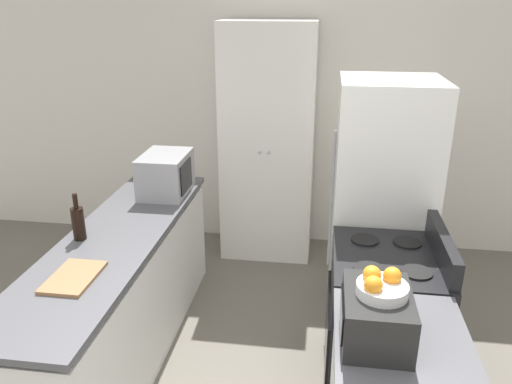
{
  "coord_description": "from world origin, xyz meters",
  "views": [
    {
      "loc": [
        0.45,
        -1.42,
        2.29
      ],
      "look_at": [
        0.0,
        1.77,
        1.05
      ],
      "focal_mm": 35.0,
      "sensor_mm": 36.0,
      "label": 1
    }
  ],
  "objects_px": {
    "stove": "(382,319)",
    "toaster_oven": "(376,316)",
    "wine_bottle": "(78,222)",
    "fruit_bowl": "(381,285)",
    "refrigerator": "(381,205)",
    "pantry_cabinet": "(268,144)",
    "microwave": "(166,174)"
  },
  "relations": [
    {
      "from": "microwave",
      "to": "fruit_bowl",
      "type": "relative_size",
      "value": 2.11
    },
    {
      "from": "fruit_bowl",
      "to": "stove",
      "type": "bearing_deg",
      "value": 79.86
    },
    {
      "from": "pantry_cabinet",
      "to": "fruit_bowl",
      "type": "distance_m",
      "value": 2.6
    },
    {
      "from": "toaster_oven",
      "to": "fruit_bowl",
      "type": "relative_size",
      "value": 1.82
    },
    {
      "from": "wine_bottle",
      "to": "fruit_bowl",
      "type": "xyz_separation_m",
      "value": [
        1.75,
        -0.74,
        0.15
      ]
    },
    {
      "from": "wine_bottle",
      "to": "pantry_cabinet",
      "type": "bearing_deg",
      "value": 60.8
    },
    {
      "from": "microwave",
      "to": "pantry_cabinet",
      "type": "bearing_deg",
      "value": 52.76
    },
    {
      "from": "refrigerator",
      "to": "microwave",
      "type": "xyz_separation_m",
      "value": [
        -1.62,
        0.04,
        0.15
      ]
    },
    {
      "from": "stove",
      "to": "fruit_bowl",
      "type": "distance_m",
      "value": 1.07
    },
    {
      "from": "pantry_cabinet",
      "to": "microwave",
      "type": "xyz_separation_m",
      "value": [
        -0.68,
        -0.89,
        -0.02
      ]
    },
    {
      "from": "refrigerator",
      "to": "wine_bottle",
      "type": "bearing_deg",
      "value": -157.07
    },
    {
      "from": "pantry_cabinet",
      "to": "refrigerator",
      "type": "bearing_deg",
      "value": -44.83
    },
    {
      "from": "fruit_bowl",
      "to": "toaster_oven",
      "type": "bearing_deg",
      "value": -170.7
    },
    {
      "from": "stove",
      "to": "refrigerator",
      "type": "relative_size",
      "value": 0.58
    },
    {
      "from": "refrigerator",
      "to": "microwave",
      "type": "bearing_deg",
      "value": 178.64
    },
    {
      "from": "fruit_bowl",
      "to": "wine_bottle",
      "type": "bearing_deg",
      "value": 157.02
    },
    {
      "from": "wine_bottle",
      "to": "fruit_bowl",
      "type": "relative_size",
      "value": 1.37
    },
    {
      "from": "wine_bottle",
      "to": "refrigerator",
      "type": "bearing_deg",
      "value": 22.93
    },
    {
      "from": "wine_bottle",
      "to": "fruit_bowl",
      "type": "distance_m",
      "value": 1.91
    },
    {
      "from": "pantry_cabinet",
      "to": "stove",
      "type": "bearing_deg",
      "value": -61.64
    },
    {
      "from": "refrigerator",
      "to": "toaster_oven",
      "type": "xyz_separation_m",
      "value": [
        -0.17,
        -1.55,
        0.11
      ]
    },
    {
      "from": "refrigerator",
      "to": "microwave",
      "type": "height_order",
      "value": "refrigerator"
    },
    {
      "from": "pantry_cabinet",
      "to": "microwave",
      "type": "height_order",
      "value": "pantry_cabinet"
    },
    {
      "from": "stove",
      "to": "wine_bottle",
      "type": "xyz_separation_m",
      "value": [
        -1.89,
        -0.04,
        0.55
      ]
    },
    {
      "from": "stove",
      "to": "toaster_oven",
      "type": "bearing_deg",
      "value": -100.63
    },
    {
      "from": "toaster_oven",
      "to": "microwave",
      "type": "bearing_deg",
      "value": 132.35
    },
    {
      "from": "pantry_cabinet",
      "to": "microwave",
      "type": "distance_m",
      "value": 1.12
    },
    {
      "from": "pantry_cabinet",
      "to": "wine_bottle",
      "type": "relative_size",
      "value": 7.09
    },
    {
      "from": "pantry_cabinet",
      "to": "stove",
      "type": "height_order",
      "value": "pantry_cabinet"
    },
    {
      "from": "microwave",
      "to": "wine_bottle",
      "type": "relative_size",
      "value": 1.54
    },
    {
      "from": "stove",
      "to": "refrigerator",
      "type": "bearing_deg",
      "value": 88.43
    },
    {
      "from": "stove",
      "to": "fruit_bowl",
      "type": "relative_size",
      "value": 4.82
    }
  ]
}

